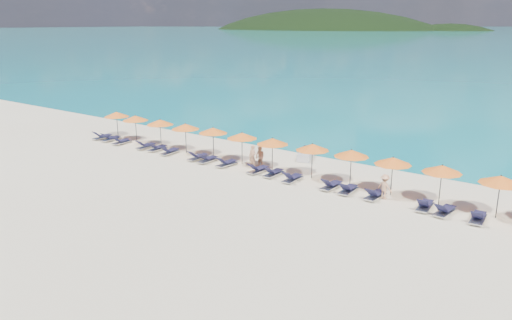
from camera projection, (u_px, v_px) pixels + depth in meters
The scene contains 37 objects.
ground at pixel (225, 191), 29.09m from camera, with size 1400.00×1400.00×0.00m, color beige.
headland_main at pixel (320, 61), 629.07m from camera, with size 374.00×242.00×126.50m.
headland_small at pixel (446, 63), 557.20m from camera, with size 162.00×126.00×85.50m.
jetski at pixel (306, 154), 35.76m from camera, with size 1.64×2.48×0.83m.
beachgoer_a at pixel (252, 157), 33.48m from camera, with size 0.57×0.37×1.56m, color tan.
beachgoer_b at pixel (260, 157), 33.62m from camera, with size 0.71×0.41×1.46m, color tan.
beachgoer_c at pixel (385, 187), 27.59m from camera, with size 0.91×0.42×1.42m, color tan.
umbrella_0 at pixel (116, 114), 41.85m from camera, with size 2.10×2.10×2.28m.
umbrella_1 at pixel (135, 118), 40.23m from camera, with size 2.10×2.10×2.28m.
umbrella_2 at pixel (160, 122), 38.61m from camera, with size 2.10×2.10×2.28m.
umbrella_3 at pixel (185, 127), 36.99m from camera, with size 2.10×2.10×2.28m.
umbrella_4 at pixel (213, 130), 35.66m from camera, with size 2.10×2.10×2.28m.
umbrella_5 at pixel (242, 136), 34.03m from camera, with size 2.10×2.10×2.28m.
umbrella_6 at pixel (272, 141), 32.42m from camera, with size 2.10×2.10×2.28m.
umbrella_7 at pixel (312, 147), 30.91m from camera, with size 2.10×2.10×2.28m.
umbrella_8 at pixel (351, 153), 29.48m from camera, with size 2.10×2.10×2.28m.
umbrella_9 at pixel (393, 161), 27.85m from camera, with size 2.10×2.10×2.28m.
umbrella_10 at pixel (442, 169), 26.32m from camera, with size 2.10×2.10×2.28m.
umbrella_11 at pixel (501, 180), 24.54m from camera, with size 2.10×2.10×2.28m.
lounger_0 at pixel (102, 136), 41.81m from camera, with size 0.66×1.71×0.66m.
lounger_1 at pixel (111, 138), 41.15m from camera, with size 0.69×1.72×0.66m.
lounger_2 at pixel (121, 141), 40.10m from camera, with size 0.71×1.73×0.66m.
lounger_3 at pixel (146, 146), 38.69m from camera, with size 0.63×1.70×0.66m.
lounger_4 at pixel (157, 148), 38.04m from camera, with size 0.69×1.72×0.66m.
lounger_5 at pixel (169, 151), 37.03m from camera, with size 0.79×1.76×0.66m.
lounger_6 at pixel (198, 157), 35.54m from camera, with size 0.73×1.74×0.66m.
lounger_7 at pixel (208, 159), 34.91m from camera, with size 0.63×1.70×0.66m.
lounger_8 at pixel (226, 163), 33.95m from camera, with size 0.73×1.74×0.66m.
lounger_9 at pixel (258, 169), 32.49m from camera, with size 0.76×1.75×0.66m.
lounger_10 at pixel (273, 173), 31.78m from camera, with size 0.63×1.70×0.66m.
lounger_11 at pixel (292, 178), 30.71m from camera, with size 0.66×1.71×0.66m.
lounger_12 at pixel (331, 185), 29.36m from camera, with size 0.73×1.74×0.66m.
lounger_13 at pixel (348, 189), 28.66m from camera, with size 0.71×1.73×0.66m.
lounger_14 at pixel (375, 195), 27.73m from camera, with size 0.71×1.73×0.66m.
lounger_15 at pixel (425, 205), 26.15m from camera, with size 0.78×1.75×0.66m.
lounger_16 at pixel (445, 210), 25.42m from camera, with size 0.79×1.75×0.66m.
lounger_17 at pixel (478, 217), 24.53m from camera, with size 0.76×1.75×0.66m.
Camera 1 is at (17.93, -20.99, 9.52)m, focal length 35.00 mm.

